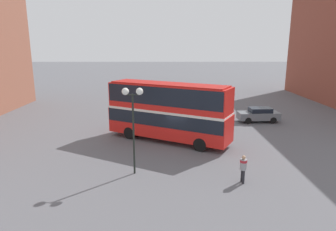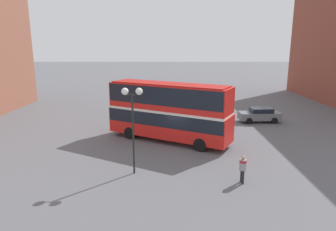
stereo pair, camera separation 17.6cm
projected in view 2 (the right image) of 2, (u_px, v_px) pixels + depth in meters
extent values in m
plane|color=#5B5B60|center=(181.00, 145.00, 24.31)|extent=(240.00, 240.00, 0.00)
cube|color=red|center=(168.00, 123.00, 24.93)|extent=(10.40, 7.21, 2.18)
cube|color=red|center=(168.00, 98.00, 24.43)|extent=(10.22, 7.07, 2.14)
cube|color=black|center=(168.00, 117.00, 24.81)|extent=(10.32, 7.18, 1.07)
cube|color=black|center=(168.00, 94.00, 24.37)|extent=(10.10, 7.02, 1.46)
cube|color=silver|center=(168.00, 110.00, 24.67)|extent=(10.32, 7.18, 0.20)
cube|color=#B11A15|center=(168.00, 84.00, 24.17)|extent=(9.72, 6.69, 0.10)
cylinder|color=black|center=(210.00, 137.00, 24.53)|extent=(1.07, 0.77, 1.05)
cylinder|color=black|center=(200.00, 145.00, 22.66)|extent=(1.07, 0.77, 1.05)
cylinder|color=black|center=(144.00, 127.00, 27.57)|extent=(1.07, 0.77, 1.05)
cylinder|color=black|center=(130.00, 133.00, 25.69)|extent=(1.07, 0.77, 1.05)
cylinder|color=#232328|center=(242.00, 177.00, 17.37)|extent=(0.15, 0.15, 0.82)
cylinder|color=#232328|center=(241.00, 175.00, 17.62)|extent=(0.15, 0.15, 0.82)
cylinder|color=gray|center=(243.00, 165.00, 17.32)|extent=(0.41, 0.41, 0.65)
cylinder|color=#B2232D|center=(243.00, 161.00, 17.28)|extent=(0.44, 0.44, 0.14)
sphere|color=tan|center=(243.00, 158.00, 17.22)|extent=(0.22, 0.22, 0.22)
cube|color=silver|center=(156.00, 103.00, 38.43)|extent=(4.79, 2.53, 0.67)
cube|color=black|center=(154.00, 98.00, 38.32)|extent=(2.60, 1.98, 0.56)
cylinder|color=black|center=(167.00, 104.00, 39.02)|extent=(0.71, 0.33, 0.68)
cylinder|color=black|center=(165.00, 107.00, 37.50)|extent=(0.71, 0.33, 0.68)
cylinder|color=black|center=(146.00, 103.00, 39.49)|extent=(0.71, 0.33, 0.68)
cylinder|color=black|center=(143.00, 106.00, 37.97)|extent=(0.71, 0.33, 0.68)
cube|color=slate|center=(259.00, 116.00, 31.25)|extent=(4.29, 1.90, 0.76)
cube|color=black|center=(261.00, 110.00, 31.12)|extent=(2.26, 1.64, 0.46)
cylinder|color=black|center=(249.00, 121.00, 30.53)|extent=(0.68, 0.25, 0.67)
cylinder|color=black|center=(244.00, 117.00, 32.01)|extent=(0.68, 0.25, 0.67)
cylinder|color=black|center=(274.00, 120.00, 30.65)|extent=(0.68, 0.25, 0.67)
cylinder|color=black|center=(268.00, 117.00, 32.14)|extent=(0.68, 0.25, 0.67)
cylinder|color=black|center=(133.00, 135.00, 18.32)|extent=(0.12, 0.12, 5.06)
cylinder|color=black|center=(132.00, 95.00, 17.75)|extent=(0.84, 0.06, 0.06)
sphere|color=white|center=(125.00, 91.00, 17.70)|extent=(0.43, 0.43, 0.43)
sphere|color=white|center=(139.00, 91.00, 17.70)|extent=(0.43, 0.43, 0.43)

